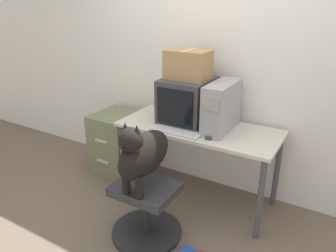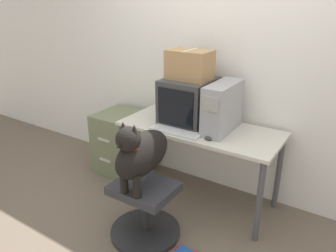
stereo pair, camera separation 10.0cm
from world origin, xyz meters
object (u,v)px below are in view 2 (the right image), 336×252
(crt_monitor, at_px, (189,101))
(keyboard, at_px, (176,131))
(office_chair, at_px, (145,210))
(cardboard_box, at_px, (190,65))
(filing_cabinet, at_px, (121,142))
(dog, at_px, (141,153))
(pc_tower, at_px, (222,108))

(crt_monitor, bearing_deg, keyboard, -82.65)
(office_chair, distance_m, cardboard_box, 1.32)
(crt_monitor, relative_size, filing_cabinet, 0.70)
(crt_monitor, distance_m, dog, 0.80)
(keyboard, distance_m, dog, 0.50)
(crt_monitor, distance_m, pc_tower, 0.35)
(crt_monitor, height_order, office_chair, crt_monitor)
(pc_tower, xyz_separation_m, dog, (-0.32, -0.76, -0.20))
(pc_tower, distance_m, cardboard_box, 0.48)
(pc_tower, distance_m, filing_cabinet, 1.37)
(crt_monitor, relative_size, office_chair, 0.81)
(keyboard, xyz_separation_m, cardboard_box, (-0.04, 0.28, 0.54))
(filing_cabinet, bearing_deg, cardboard_box, -0.14)
(cardboard_box, bearing_deg, pc_tower, -3.13)
(crt_monitor, relative_size, cardboard_box, 1.26)
(dog, relative_size, cardboard_box, 1.56)
(office_chair, height_order, cardboard_box, cardboard_box)
(office_chair, xyz_separation_m, dog, (0.00, -0.03, 0.54))
(pc_tower, distance_m, keyboard, 0.46)
(crt_monitor, relative_size, pc_tower, 0.96)
(keyboard, distance_m, office_chair, 0.72)
(dog, bearing_deg, pc_tower, 67.32)
(cardboard_box, bearing_deg, crt_monitor, -90.00)
(dog, bearing_deg, keyboard, 89.02)
(crt_monitor, distance_m, keyboard, 0.34)
(pc_tower, relative_size, dog, 0.84)
(pc_tower, xyz_separation_m, keyboard, (-0.31, -0.27, -0.20))
(keyboard, bearing_deg, cardboard_box, 97.25)
(office_chair, distance_m, dog, 0.55)
(keyboard, relative_size, office_chair, 0.78)
(crt_monitor, bearing_deg, dog, -87.95)
(filing_cabinet, height_order, cardboard_box, cardboard_box)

